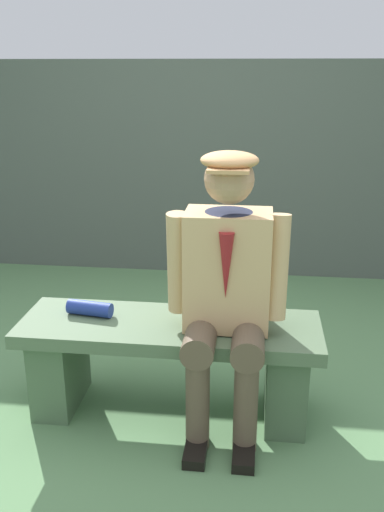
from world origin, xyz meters
The scene contains 5 objects.
ground_plane centered at (0.00, 0.00, 0.00)m, with size 30.00×30.00×0.00m, color #558051.
bench centered at (0.00, 0.00, 0.32)m, with size 1.48×0.47×0.49m.
seated_man centered at (-0.28, 0.06, 0.75)m, with size 0.57×0.58×1.34m.
rolled_magazine centered at (0.41, -0.04, 0.53)m, with size 0.07×0.07×0.23m, color navy.
stadium_wall centered at (0.00, -2.18, 0.87)m, with size 12.00×0.24×1.74m, color #4A534B.
Camera 1 is at (-0.41, 2.47, 1.69)m, focal length 39.44 mm.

